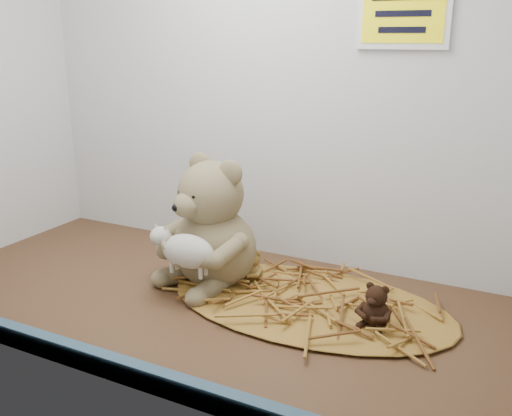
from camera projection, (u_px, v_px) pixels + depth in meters
The scene contains 8 objects.
alcove_shell at pixel (218, 68), 109.12cm from camera, with size 120.40×60.20×90.40cm.
front_rail at pixel (101, 362), 89.43cm from camera, with size 119.28×2.20×3.60cm, color #3C5E73.
straw_bed at pixel (308, 303), 112.12cm from camera, with size 58.05×33.71×1.12cm, color brown.
main_teddy at pixel (214, 221), 118.60cm from camera, with size 22.31×23.55×27.67cm, color #92845A, non-canonical shape.
toy_lamb at pixel (188, 251), 111.07cm from camera, with size 14.60×8.91×9.43cm, color beige, non-canonical shape.
mini_teddy_tan at pixel (252, 264), 120.05cm from camera, with size 5.84×6.16×7.24cm, color olive, non-canonical shape.
mini_teddy_brown at pixel (376, 303), 101.64cm from camera, with size 6.44×6.80×7.98cm, color black, non-canonical shape.
wall_sign at pixel (404, 14), 110.62cm from camera, with size 16.00×1.20×11.00cm, color #FBED0C.
Camera 1 is at (57.32, -87.76, 50.99)cm, focal length 40.00 mm.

